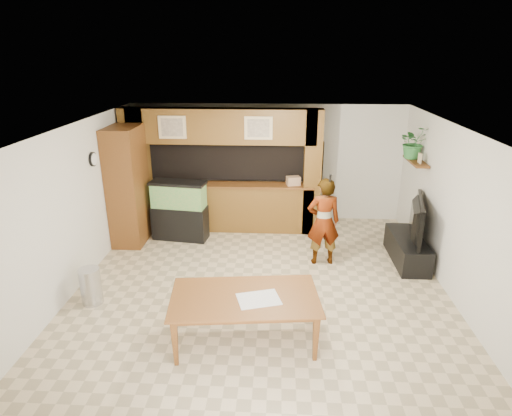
# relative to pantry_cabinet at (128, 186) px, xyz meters

# --- Properties ---
(floor) EXTENTS (6.50, 6.50, 0.00)m
(floor) POSITION_rel_pantry_cabinet_xyz_m (2.70, -1.80, -1.16)
(floor) COLOR tan
(floor) RESTS_ON ground
(ceiling) EXTENTS (6.50, 6.50, 0.00)m
(ceiling) POSITION_rel_pantry_cabinet_xyz_m (2.70, -1.80, 1.44)
(ceiling) COLOR white
(ceiling) RESTS_ON wall_back
(wall_back) EXTENTS (6.00, 0.00, 6.00)m
(wall_back) POSITION_rel_pantry_cabinet_xyz_m (2.70, 1.45, 0.14)
(wall_back) COLOR beige
(wall_back) RESTS_ON floor
(wall_left) EXTENTS (0.00, 6.50, 6.50)m
(wall_left) POSITION_rel_pantry_cabinet_xyz_m (-0.30, -1.80, 0.14)
(wall_left) COLOR beige
(wall_left) RESTS_ON floor
(wall_right) EXTENTS (0.00, 6.50, 6.50)m
(wall_right) POSITION_rel_pantry_cabinet_xyz_m (5.70, -1.80, 0.14)
(wall_right) COLOR beige
(wall_right) RESTS_ON floor
(partition) EXTENTS (4.20, 0.99, 2.60)m
(partition) POSITION_rel_pantry_cabinet_xyz_m (1.75, 0.83, 0.15)
(partition) COLOR brown
(partition) RESTS_ON floor
(wall_clock) EXTENTS (0.05, 0.25, 0.25)m
(wall_clock) POSITION_rel_pantry_cabinet_xyz_m (-0.27, -0.80, 0.74)
(wall_clock) COLOR black
(wall_clock) RESTS_ON wall_left
(wall_shelf) EXTENTS (0.25, 0.90, 0.04)m
(wall_shelf) POSITION_rel_pantry_cabinet_xyz_m (5.55, 0.15, 0.54)
(wall_shelf) COLOR brown
(wall_shelf) RESTS_ON wall_right
(pantry_cabinet) EXTENTS (0.58, 0.95, 2.33)m
(pantry_cabinet) POSITION_rel_pantry_cabinet_xyz_m (0.00, 0.00, 0.00)
(pantry_cabinet) COLOR brown
(pantry_cabinet) RESTS_ON floor
(trash_can) EXTENTS (0.32, 0.32, 0.58)m
(trash_can) POSITION_rel_pantry_cabinet_xyz_m (0.12, -2.32, -0.87)
(trash_can) COLOR #B2B2B7
(trash_can) RESTS_ON floor
(aquarium) EXTENTS (1.11, 0.42, 1.23)m
(aquarium) POSITION_rel_pantry_cabinet_xyz_m (0.96, 0.15, -0.56)
(aquarium) COLOR black
(aquarium) RESTS_ON floor
(tv_stand) EXTENTS (0.51, 1.40, 0.47)m
(tv_stand) POSITION_rel_pantry_cabinet_xyz_m (5.35, -0.63, -0.93)
(tv_stand) COLOR black
(tv_stand) RESTS_ON floor
(television) EXTENTS (0.48, 1.29, 0.74)m
(television) POSITION_rel_pantry_cabinet_xyz_m (5.35, -0.63, -0.33)
(television) COLOR black
(television) RESTS_ON tv_stand
(photo_frame) EXTENTS (0.03, 0.14, 0.18)m
(photo_frame) POSITION_rel_pantry_cabinet_xyz_m (5.55, -0.05, 0.65)
(photo_frame) COLOR tan
(photo_frame) RESTS_ON wall_shelf
(potted_plant) EXTENTS (0.66, 0.60, 0.63)m
(potted_plant) POSITION_rel_pantry_cabinet_xyz_m (5.52, 0.32, 0.87)
(potted_plant) COLOR #2C6F34
(potted_plant) RESTS_ON wall_shelf
(person) EXTENTS (0.63, 0.45, 1.62)m
(person) POSITION_rel_pantry_cabinet_xyz_m (3.77, -0.79, -0.36)
(person) COLOR #8F724E
(person) RESTS_ON floor
(microphone) EXTENTS (0.04, 0.10, 0.16)m
(microphone) POSITION_rel_pantry_cabinet_xyz_m (3.82, -0.95, 0.50)
(microphone) COLOR black
(microphone) RESTS_ON person
(dining_table) EXTENTS (2.03, 1.27, 0.68)m
(dining_table) POSITION_rel_pantry_cabinet_xyz_m (2.55, -3.14, -0.83)
(dining_table) COLOR brown
(dining_table) RESTS_ON floor
(newspaper_a) EXTENTS (0.62, 0.52, 0.01)m
(newspaper_a) POSITION_rel_pantry_cabinet_xyz_m (2.73, -3.16, -0.48)
(newspaper_a) COLOR silver
(newspaper_a) RESTS_ON dining_table
(counter_box) EXTENTS (0.31, 0.25, 0.18)m
(counter_box) POSITION_rel_pantry_cabinet_xyz_m (3.27, 0.65, -0.03)
(counter_box) COLOR #A17857
(counter_box) RESTS_ON partition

